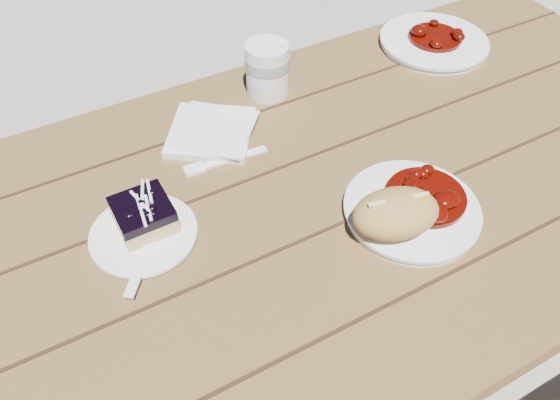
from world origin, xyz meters
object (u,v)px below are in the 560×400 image
picnic_table (233,285)px  main_plate (411,211)px  bread_roll (396,213)px  second_plate (434,43)px  dessert_plate (144,235)px  coffee_cup (267,69)px  blueberry_cake (144,214)px

picnic_table → main_plate: 0.35m
bread_roll → picnic_table: bearing=148.4°
picnic_table → second_plate: (0.64, 0.27, 0.17)m
dessert_plate → coffee_cup: size_ratio=1.52×
bread_roll → coffee_cup: (0.01, 0.43, 0.00)m
blueberry_cake → second_plate: size_ratio=0.36×
bread_roll → dessert_plate: size_ratio=0.84×
main_plate → bread_roll: size_ratio=1.58×
main_plate → blueberry_cake: bearing=155.5°
blueberry_cake → second_plate: (0.75, 0.21, -0.03)m
dessert_plate → blueberry_cake: blueberry_cake is taller
blueberry_cake → main_plate: bearing=-25.2°
picnic_table → bread_roll: (0.22, -0.14, 0.21)m
blueberry_cake → second_plate: 0.78m
dessert_plate → coffee_cup: (0.35, 0.25, 0.05)m
coffee_cup → picnic_table: bearing=-128.2°
main_plate → dessert_plate: 0.43m
blueberry_cake → coffee_cup: bearing=33.5°
main_plate → second_plate: 0.53m
blueberry_cake → coffee_cup: 0.41m
second_plate → main_plate: bearing=-133.4°
main_plate → blueberry_cake: (-0.39, 0.18, 0.03)m
main_plate → dessert_plate: main_plate is taller
bread_roll → blueberry_cake: size_ratio=1.58×
picnic_table → blueberry_cake: blueberry_cake is taller
main_plate → blueberry_cake: 0.43m
main_plate → dessert_plate: (-0.40, 0.16, -0.00)m
main_plate → coffee_cup: (-0.05, 0.41, 0.05)m
bread_roll → blueberry_cake: bread_roll is taller
picnic_table → second_plate: second_plate is taller
dessert_plate → blueberry_cake: (0.01, 0.02, 0.03)m
coffee_cup → bread_roll: bearing=-90.7°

